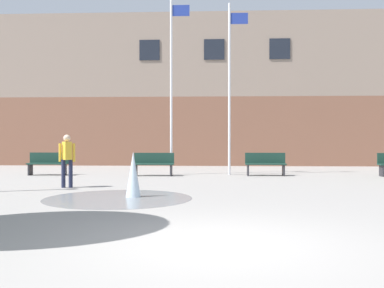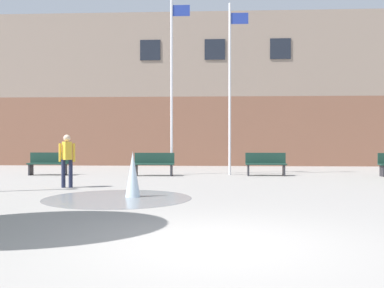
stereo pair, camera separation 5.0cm
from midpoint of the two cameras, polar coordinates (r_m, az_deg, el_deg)
ground_plane at (r=6.45m, az=2.79°, el=-12.46°), size 100.00×100.00×0.00m
library_building at (r=27.37m, az=2.98°, el=6.34°), size 36.00×6.05×8.35m
splash_fountain at (r=11.34m, az=-8.12°, el=-4.96°), size 3.64×3.64×1.15m
park_bench_far_left at (r=19.03m, az=-17.70°, el=-2.34°), size 1.60×0.44×0.91m
park_bench_under_left_flagpole at (r=17.87m, az=-4.76°, el=-2.51°), size 1.60×0.44×0.91m
park_bench_center at (r=18.07m, az=9.44°, el=-2.48°), size 1.60×0.44×0.91m
adult_in_red at (r=13.96m, az=-15.50°, el=-1.54°), size 0.50×0.39×1.59m
flagpole_left at (r=18.57m, az=-2.43°, el=8.22°), size 0.80×0.10×7.33m
flagpole_right at (r=18.47m, az=5.00°, el=7.69°), size 0.80×0.10×6.98m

